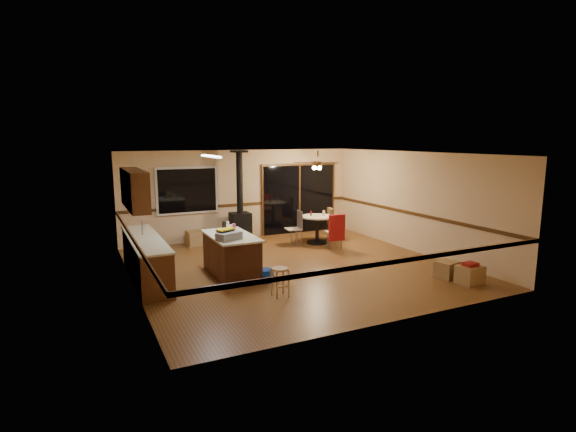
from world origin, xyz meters
TOP-DOWN VIEW (x-y plane):
  - floor at (0.00, 0.00)m, footprint 7.00×7.00m
  - ceiling at (0.00, 0.00)m, footprint 7.00×7.00m
  - wall_back at (0.00, 3.50)m, footprint 7.00×0.00m
  - wall_front at (0.00, -3.50)m, footprint 7.00×0.00m
  - wall_left at (-3.50, 0.00)m, footprint 0.00×7.00m
  - wall_right at (3.50, 0.00)m, footprint 0.00×7.00m
  - chair_rail at (0.00, 0.00)m, footprint 7.00×7.00m
  - window at (-1.60, 3.45)m, footprint 1.72×0.10m
  - sliding_door at (1.90, 3.45)m, footprint 2.52×0.10m
  - lower_cabinets at (-3.20, 0.50)m, footprint 0.60×3.00m
  - countertop at (-3.20, 0.50)m, footprint 0.64×3.04m
  - upper_cabinets at (-3.33, 0.70)m, footprint 0.35×2.00m
  - kitchen_island at (-1.50, 0.00)m, footprint 0.88×1.68m
  - wood_stove at (-0.20, 3.05)m, footprint 0.55×0.50m
  - ceiling_fan at (1.67, 1.87)m, footprint 0.24×0.24m
  - fluorescent_strip at (-1.80, 0.30)m, footprint 0.10×1.20m
  - toolbox_grey at (-1.68, -0.43)m, footprint 0.57×0.45m
  - toolbox_black at (-1.72, -0.32)m, footprint 0.38×0.29m
  - toolbox_yellow_lid at (-1.72, -0.32)m, footprint 0.42×0.32m
  - box_on_island at (-1.51, 0.11)m, footprint 0.28×0.32m
  - bottle_dark at (-1.64, 0.02)m, footprint 0.09×0.09m
  - bottle_pink at (-1.41, 0.03)m, footprint 0.09×0.09m
  - bottle_white at (-1.34, 0.67)m, footprint 0.07×0.07m
  - bar_stool at (-1.09, -1.63)m, footprint 0.32×0.32m
  - blue_bucket at (-0.99, -0.71)m, footprint 0.38×0.38m
  - dining_table at (1.67, 1.87)m, footprint 0.93×0.93m
  - glass_red at (1.52, 1.97)m, footprint 0.07×0.07m
  - glass_cream at (1.85, 1.82)m, footprint 0.09×0.09m
  - chair_left at (1.07, 1.96)m, footprint 0.45×0.45m
  - chair_near at (1.76, 0.99)m, footprint 0.45×0.49m
  - chair_right at (2.20, 1.98)m, footprint 0.56×0.54m
  - box_under_window at (-1.48, 3.10)m, footprint 0.54×0.45m
  - box_corner_a at (2.72, -2.62)m, footprint 0.51×0.44m
  - box_corner_b at (2.58, -2.13)m, footprint 0.52×0.47m
  - box_small_red at (2.72, -2.62)m, footprint 0.29×0.24m

SIDE VIEW (x-z plane):
  - floor at x=0.00m, z-range 0.00..0.00m
  - blue_bucket at x=-0.99m, z-range 0.00..0.26m
  - box_corner_b at x=2.58m, z-range 0.00..0.36m
  - box_corner_a at x=2.72m, z-range 0.00..0.37m
  - box_under_window at x=-1.48m, z-range 0.00..0.41m
  - bar_stool at x=-1.09m, z-range 0.00..0.55m
  - box_small_red at x=2.72m, z-range 0.37..0.44m
  - lower_cabinets at x=-3.20m, z-range 0.00..0.86m
  - kitchen_island at x=-1.50m, z-range 0.00..0.90m
  - dining_table at x=1.67m, z-range 0.14..0.92m
  - chair_left at x=1.07m, z-range 0.33..0.85m
  - chair_near at x=1.76m, z-range 0.25..0.95m
  - chair_right at x=2.20m, z-range 0.25..0.95m
  - wood_stove at x=-0.20m, z-range -0.53..1.99m
  - glass_red at x=1.52m, z-range 0.78..0.92m
  - glass_cream at x=1.85m, z-range 0.78..0.93m
  - countertop at x=-3.20m, z-range 0.86..0.90m
  - toolbox_grey at x=-1.68m, z-range 0.90..1.06m
  - bottle_white at x=-1.34m, z-range 0.90..1.07m
  - box_on_island at x=-1.51m, z-range 0.90..1.08m
  - toolbox_black at x=-1.72m, z-range 0.90..1.09m
  - chair_rail at x=0.00m, z-range 0.96..1.04m
  - bottle_pink at x=-1.41m, z-range 0.90..1.13m
  - sliding_door at x=1.90m, z-range 0.00..2.10m
  - bottle_dark at x=-1.64m, z-range 0.90..1.21m
  - toolbox_yellow_lid at x=-1.72m, z-range 1.09..1.11m
  - wall_back at x=0.00m, z-range -2.20..4.80m
  - wall_front at x=0.00m, z-range -2.20..4.80m
  - wall_left at x=-3.50m, z-range -2.20..4.80m
  - wall_right at x=3.50m, z-range -2.20..4.80m
  - window at x=-1.60m, z-range 0.84..2.16m
  - upper_cabinets at x=-3.33m, z-range 1.50..2.30m
  - ceiling_fan at x=1.67m, z-range 1.94..2.49m
  - fluorescent_strip at x=-1.80m, z-range 2.54..2.58m
  - ceiling at x=0.00m, z-range 2.60..2.60m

